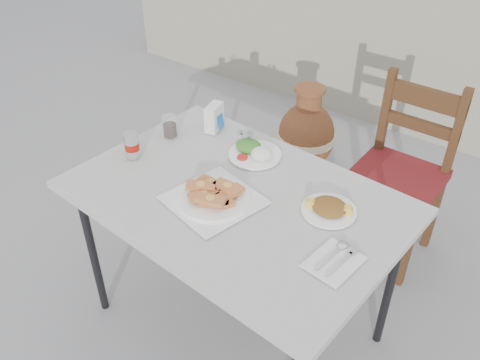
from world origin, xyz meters
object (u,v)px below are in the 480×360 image
Objects in this scene: condiment_caddy at (247,141)px; salad_chopped_plate at (329,208)px; terracotta_urn at (306,137)px; napkin_holder at (214,117)px; cafe_table at (236,205)px; pide_plate at (213,194)px; chair at (400,172)px; cola_glass at (170,127)px; salad_rice_plate at (254,151)px; soda_can at (132,145)px.

salad_chopped_plate is at bearing -20.79° from condiment_caddy.
napkin_holder is at bearing -90.36° from terracotta_urn.
cafe_table is 6.47× the size of salad_chopped_plate.
pide_plate is 0.40× the size of chair.
chair is (0.00, 0.88, -0.32)m from salad_chopped_plate.
chair is (0.56, 0.67, -0.33)m from condiment_caddy.
condiment_caddy reaches higher than cafe_table.
salad_rice_plate is at bearing 12.46° from cola_glass.
napkin_holder reaches higher than cafe_table.
napkin_holder reaches higher than salad_chopped_plate.
condiment_caddy is at bearing 22.51° from cola_glass.
cafe_table is at bearing -18.96° from cola_glass.
napkin_holder is at bearing -139.91° from chair.
salad_chopped_plate is 0.92m from cola_glass.
salad_chopped_plate is at bearing -29.58° from napkin_holder.
chair is at bearing 49.92° from condiment_caddy.
napkin_holder reaches higher than soda_can.
napkin_holder is (-0.30, 0.08, 0.05)m from salad_rice_plate.
cola_glass is at bearing -97.24° from terracotta_urn.
cola_glass is 0.77× the size of napkin_holder.
salad_rice_plate is at bearing -32.99° from condiment_caddy.
salad_chopped_plate reaches higher than cafe_table.
chair reaches higher than cola_glass.
cafe_table is 3.49× the size of pide_plate.
cola_glass is (-0.50, 0.28, 0.01)m from pide_plate.
pide_plate is 0.60× the size of terracotta_urn.
napkin_holder is (0.14, 0.18, 0.02)m from cola_glass.
chair reaches higher than terracotta_urn.
chair reaches higher than napkin_holder.
cafe_table is 0.32m from salad_rice_plate.
salad_rice_plate is 0.50m from salad_chopped_plate.
napkin_holder is 1.14m from terracotta_urn.
napkin_holder is 0.23m from condiment_caddy.
cola_glass is at bearing -141.07° from napkin_holder.
salad_chopped_plate is 0.21× the size of chair.
salad_chopped_plate is 0.82m from napkin_holder.
terracotta_urn is (-0.77, 1.22, -0.54)m from salad_chopped_plate.
chair reaches higher than salad_chopped_plate.
cafe_table is 2.08× the size of terracotta_urn.
condiment_caddy reaches higher than salad_rice_plate.
salad_chopped_plate is (0.42, 0.22, -0.01)m from pide_plate.
condiment_caddy is at bearing -77.91° from terracotta_urn.
salad_rice_plate is 1.11× the size of salad_chopped_plate.
condiment_caddy is (-0.56, 0.21, 0.01)m from salad_chopped_plate.
pide_plate is (-0.05, -0.09, 0.09)m from cafe_table.
condiment_caddy is 0.11× the size of chair.
salad_rice_plate is 2.37× the size of cola_glass.
chair is at bearing 41.51° from cola_glass.
terracotta_urn is at bearing 105.62° from salad_rice_plate.
pide_plate reaches higher than terracotta_urn.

